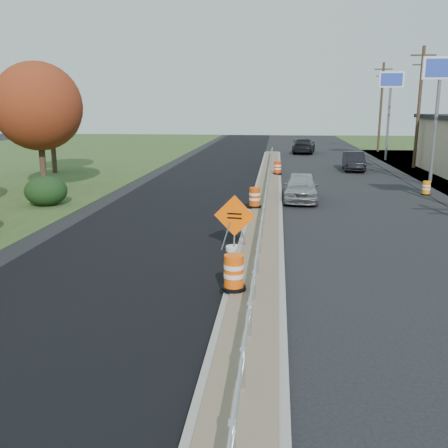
# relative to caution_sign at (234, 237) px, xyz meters

# --- Properties ---
(ground) EXTENTS (140.00, 140.00, 0.00)m
(ground) POSITION_rel_caution_sign_xyz_m (0.90, 1.10, -0.50)
(ground) COLOR black
(ground) RESTS_ON ground
(milled_overlay) EXTENTS (7.20, 120.00, 0.01)m
(milled_overlay) POSITION_rel_caution_sign_xyz_m (-3.50, 11.10, -0.49)
(milled_overlay) COLOR black
(milled_overlay) RESTS_ON ground
(median) EXTENTS (1.60, 55.00, 0.23)m
(median) POSITION_rel_caution_sign_xyz_m (0.90, 9.10, -0.39)
(median) COLOR gray
(median) RESTS_ON ground
(guardrail) EXTENTS (0.10, 46.15, 0.72)m
(guardrail) POSITION_rel_caution_sign_xyz_m (0.90, 10.10, 0.23)
(guardrail) COLOR silver
(guardrail) RESTS_ON median
(pylon_sign_mid) EXTENTS (2.20, 0.30, 7.90)m
(pylon_sign_mid) POSITION_rel_caution_sign_xyz_m (11.40, 17.10, 5.98)
(pylon_sign_mid) COLOR slate
(pylon_sign_mid) RESTS_ON ground
(pylon_sign_north) EXTENTS (2.20, 0.30, 7.90)m
(pylon_sign_north) POSITION_rel_caution_sign_xyz_m (11.40, 31.10, 5.98)
(pylon_sign_north) COLOR slate
(pylon_sign_north) RESTS_ON ground
(utility_pole_nmid) EXTENTS (1.90, 0.26, 9.40)m
(utility_pole_nmid) POSITION_rel_caution_sign_xyz_m (12.40, 25.10, 4.43)
(utility_pole_nmid) COLOR #473523
(utility_pole_nmid) RESTS_ON ground
(utility_pole_north) EXTENTS (1.90, 0.26, 9.40)m
(utility_pole_north) POSITION_rel_caution_sign_xyz_m (12.40, 40.10, 4.43)
(utility_pole_north) COLOR #473523
(utility_pole_north) RESTS_ON ground
(hedge_north) EXTENTS (2.09, 2.09, 1.52)m
(hedge_north) POSITION_rel_caution_sign_xyz_m (-10.10, 7.10, 0.26)
(hedge_north) COLOR black
(hedge_north) RESTS_ON ground
(tree_near_red) EXTENTS (4.95, 4.95, 7.35)m
(tree_near_red) POSITION_rel_caution_sign_xyz_m (-12.10, 11.10, 4.36)
(tree_near_red) COLOR #473523
(tree_near_red) RESTS_ON ground
(tree_near_back) EXTENTS (4.29, 4.29, 6.37)m
(tree_near_back) POSITION_rel_caution_sign_xyz_m (-15.10, 19.10, 3.71)
(tree_near_back) COLOR #473523
(tree_near_back) RESTS_ON ground
(caution_sign) EXTENTS (1.42, 0.59, 1.97)m
(caution_sign) POSITION_rel_caution_sign_xyz_m (0.00, 0.00, 0.00)
(caution_sign) COLOR white
(caution_sign) RESTS_ON ground
(barrel_median_near) EXTENTS (0.64, 0.64, 0.93)m
(barrel_median_near) POSITION_rel_caution_sign_xyz_m (0.35, -4.30, 0.18)
(barrel_median_near) COLOR black
(barrel_median_near) RESTS_ON median
(barrel_median_mid) EXTENTS (0.64, 0.64, 0.94)m
(barrel_median_mid) POSITION_rel_caution_sign_xyz_m (0.39, 6.62, 0.18)
(barrel_median_mid) COLOR black
(barrel_median_mid) RESTS_ON median
(barrel_median_far) EXTENTS (0.61, 0.61, 0.90)m
(barrel_median_far) POSITION_rel_caution_sign_xyz_m (1.45, 18.57, 0.16)
(barrel_median_far) COLOR black
(barrel_median_far) RESTS_ON median
(barrel_shoulder_near) EXTENTS (0.53, 0.53, 0.78)m
(barrel_shoulder_near) POSITION_rel_caution_sign_xyz_m (9.82, 12.34, -0.13)
(barrel_shoulder_near) COLOR black
(barrel_shoulder_near) RESTS_ON ground
(car_silver) EXTENTS (1.96, 4.43, 1.48)m
(car_silver) POSITION_rel_caution_sign_xyz_m (2.70, 9.79, 0.24)
(car_silver) COLOR #AEADB2
(car_silver) RESTS_ON ground
(car_dark_mid) EXTENTS (1.75, 4.39, 1.42)m
(car_dark_mid) POSITION_rel_caution_sign_xyz_m (7.34, 23.16, 0.21)
(car_dark_mid) COLOR black
(car_dark_mid) RESTS_ON ground
(car_dark_far) EXTENTS (2.79, 5.59, 1.56)m
(car_dark_far) POSITION_rel_caution_sign_xyz_m (4.22, 37.57, 0.28)
(car_dark_far) COLOR black
(car_dark_far) RESTS_ON ground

